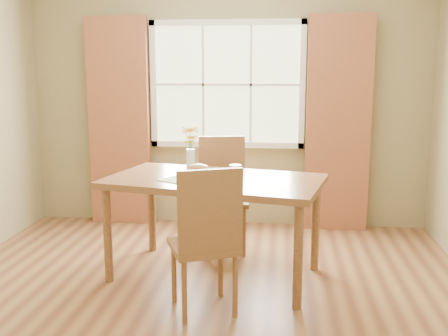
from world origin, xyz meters
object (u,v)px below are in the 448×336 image
Objects in this scene: chair_near at (207,236)px; water_glass at (235,174)px; dining_table at (214,188)px; flower_vase at (190,144)px; chair_far at (222,188)px; croissant_sandwich at (198,171)px.

water_glass is at bearing 52.95° from chair_near.
water_glass is (0.18, -0.14, 0.15)m from dining_table.
dining_table is at bearing 70.02° from chair_near.
water_glass is 0.62m from flower_vase.
water_glass is at bearing -25.18° from dining_table.
chair_far is 0.88m from croissant_sandwich.
water_glass is (0.29, -0.03, -0.01)m from croissant_sandwich.
flower_vase is at bearing 141.94° from dining_table.
dining_table is at bearing -50.51° from flower_vase.
dining_table is 0.73m from chair_far.
dining_table is 0.72m from chair_near.
chair_near is 2.75× the size of flower_vase.
chair_near is at bearing -80.41° from croissant_sandwich.
water_glass is at bearing -87.10° from chair_far.
flower_vase reaches higher than croissant_sandwich.
chair_far is at bearing 102.91° from water_glass.
chair_far is (-0.05, 1.41, 0.01)m from chair_near.
flower_vase reaches higher than chair_near.
croissant_sandwich is 0.29m from water_glass.
dining_table is 11.29× the size of croissant_sandwich.
water_glass is at bearing -9.82° from croissant_sandwich.
chair_far is 7.78× the size of water_glass.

